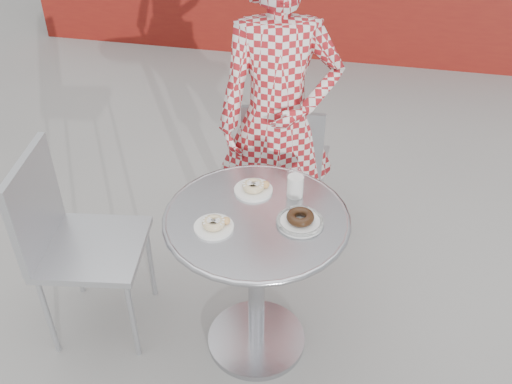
% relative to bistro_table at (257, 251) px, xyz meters
% --- Properties ---
extents(ground, '(60.00, 60.00, 0.00)m').
position_rel_bistro_table_xyz_m(ground, '(-0.05, -0.04, -0.61)').
color(ground, '#A09D98').
rests_on(ground, ground).
extents(bistro_table, '(0.79, 0.79, 0.80)m').
position_rel_bistro_table_xyz_m(bistro_table, '(0.00, 0.00, 0.00)').
color(bistro_table, '#BCBDC2').
rests_on(bistro_table, ground).
extents(chair_far, '(0.44, 0.45, 0.92)m').
position_rel_bistro_table_xyz_m(chair_far, '(-0.01, 0.91, -0.32)').
color(chair_far, '#B2B5BB').
rests_on(chair_far, ground).
extents(chair_left, '(0.54, 0.54, 0.99)m').
position_rel_bistro_table_xyz_m(chair_left, '(-0.79, -0.03, -0.30)').
color(chair_left, '#B2B5BB').
rests_on(chair_left, ground).
extents(seated_person, '(0.72, 0.57, 1.73)m').
position_rel_bistro_table_xyz_m(seated_person, '(-0.04, 0.71, 0.26)').
color(seated_person, maroon).
rests_on(seated_person, ground).
extents(plate_far, '(0.17, 0.17, 0.05)m').
position_rel_bistro_table_xyz_m(plate_far, '(-0.05, 0.17, 0.21)').
color(plate_far, white).
rests_on(plate_far, bistro_table).
extents(plate_near, '(0.16, 0.16, 0.04)m').
position_rel_bistro_table_xyz_m(plate_near, '(-0.15, -0.11, 0.21)').
color(plate_near, white).
rests_on(plate_near, bistro_table).
extents(plate_checker, '(0.20, 0.20, 0.05)m').
position_rel_bistro_table_xyz_m(plate_checker, '(0.18, -0.01, 0.21)').
color(plate_checker, white).
rests_on(plate_checker, bistro_table).
extents(milk_cup, '(0.08, 0.08, 0.12)m').
position_rel_bistro_table_xyz_m(milk_cup, '(0.13, 0.18, 0.25)').
color(milk_cup, white).
rests_on(milk_cup, bistro_table).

